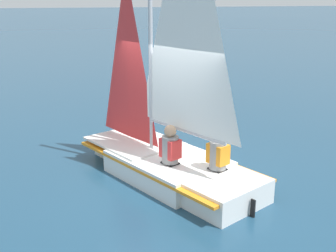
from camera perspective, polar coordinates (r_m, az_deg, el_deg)
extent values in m
plane|color=navy|center=(8.20, 0.00, -6.91)|extent=(260.00, 260.00, 0.00)
cube|color=white|center=(8.12, 0.00, -5.51)|extent=(2.30, 2.60, 0.43)
cube|color=white|center=(9.25, -6.23, -2.72)|extent=(1.14, 1.17, 0.43)
cube|color=white|center=(7.13, 8.18, -9.04)|extent=(1.56, 1.37, 0.43)
cube|color=orange|center=(8.06, 0.00, -4.61)|extent=(3.02, 4.14, 0.05)
cube|color=silver|center=(8.82, -4.60, -2.04)|extent=(2.02, 2.19, 0.04)
cylinder|color=#B7B7BC|center=(7.88, -2.41, 14.17)|extent=(0.08, 0.08, 5.01)
cylinder|color=#B7B7BC|center=(7.50, 2.33, -0.62)|extent=(0.87, 1.77, 0.07)
pyramid|color=white|center=(7.14, 2.55, 16.01)|extent=(0.81, 1.67, 4.23)
pyramid|color=red|center=(8.53, -5.48, 9.56)|extent=(0.60, 1.22, 3.39)
cube|color=black|center=(6.88, 11.42, -10.87)|extent=(0.06, 0.09, 0.30)
cube|color=black|center=(7.77, 0.30, -6.47)|extent=(0.34, 0.35, 0.45)
cylinder|color=gray|center=(7.59, 0.30, -3.19)|extent=(0.40, 0.40, 0.50)
cube|color=red|center=(7.58, 0.30, -3.01)|extent=(0.38, 0.42, 0.35)
sphere|color=tan|center=(7.48, 0.31, -0.68)|extent=(0.22, 0.22, 0.22)
cube|color=black|center=(7.57, 6.65, -7.27)|extent=(0.34, 0.35, 0.45)
cylinder|color=gray|center=(7.38, 6.78, -3.91)|extent=(0.40, 0.40, 0.50)
cube|color=orange|center=(7.37, 6.79, -3.73)|extent=(0.38, 0.42, 0.35)
sphere|color=tan|center=(7.27, 6.88, -1.35)|extent=(0.22, 0.22, 0.22)
cylinder|color=white|center=(7.24, 6.90, -0.73)|extent=(0.28, 0.28, 0.06)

